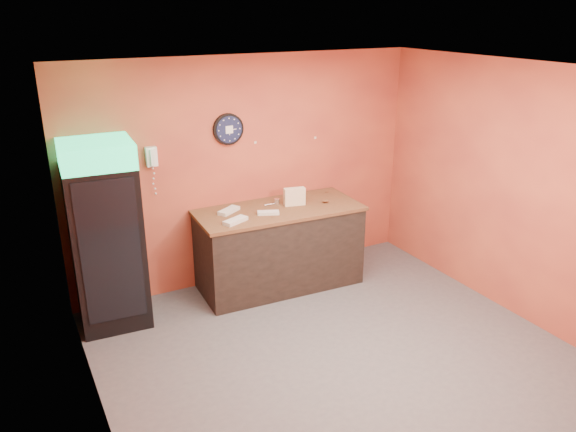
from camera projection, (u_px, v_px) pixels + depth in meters
floor at (332, 349)px, 5.76m from camera, size 4.50×4.50×0.00m
back_wall at (248, 171)px, 6.93m from camera, size 4.50×0.02×2.80m
left_wall at (87, 272)px, 4.28m from camera, size 0.02×4.00×2.80m
right_wall at (506, 189)px, 6.26m from camera, size 0.02×4.00×2.80m
ceiling at (340, 70)px, 4.78m from camera, size 4.50×4.00×0.02m
beverage_cooler at (107, 239)px, 5.94m from camera, size 0.76×0.77×2.05m
prep_counter at (278, 248)px, 6.97m from camera, size 2.00×0.96×0.98m
wall_clock at (228, 129)px, 6.60m from camera, size 0.37×0.06×0.37m
wall_phone at (152, 157)px, 6.24m from camera, size 0.12×0.11×0.22m
butcher_paper at (278, 210)px, 6.79m from camera, size 2.05×0.99×0.04m
sub_roll_stack at (294, 197)px, 6.85m from camera, size 0.27×0.14×0.22m
wrapped_sandwich_left at (235, 221)px, 6.32m from camera, size 0.32×0.23×0.04m
wrapped_sandwich_mid at (268, 213)px, 6.58m from camera, size 0.27×0.19×0.04m
wrapped_sandwich_right at (229, 211)px, 6.63m from camera, size 0.32×0.26×0.04m
kitchen_tool at (277, 201)px, 6.91m from camera, size 0.07×0.07×0.07m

